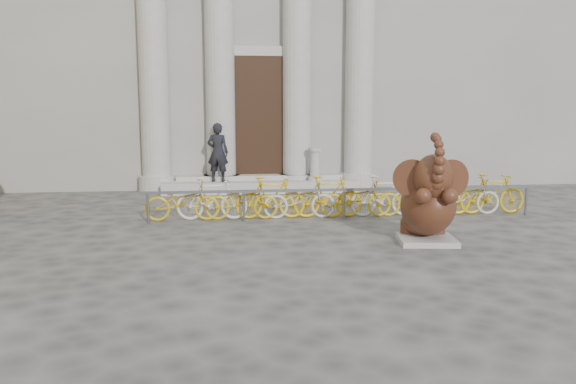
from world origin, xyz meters
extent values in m
plane|color=#474442|center=(0.00, 0.00, 0.00)|extent=(80.00, 80.00, 0.00)
cube|color=gray|center=(0.00, 15.00, 6.00)|extent=(22.00, 10.00, 12.00)
cube|color=black|center=(0.00, 9.92, 2.30)|extent=(2.40, 0.16, 4.00)
cylinder|color=#A8A59E|center=(-3.20, 9.80, 4.00)|extent=(0.90, 0.90, 8.00)
cylinder|color=#A8A59E|center=(-1.20, 9.80, 4.00)|extent=(0.90, 0.90, 8.00)
cylinder|color=#A8A59E|center=(1.20, 9.80, 4.00)|extent=(0.90, 0.90, 8.00)
cylinder|color=#A8A59E|center=(3.20, 9.80, 4.00)|extent=(0.90, 0.90, 8.00)
cube|color=#A8A59E|center=(0.00, 9.40, 0.18)|extent=(6.00, 1.20, 0.36)
cube|color=#A8A59E|center=(2.79, 2.30, 0.05)|extent=(1.19, 1.10, 0.11)
ellipsoid|color=black|center=(2.82, 2.53, 0.43)|extent=(1.00, 0.97, 0.68)
ellipsoid|color=black|center=(2.79, 2.32, 0.73)|extent=(1.19, 1.41, 1.11)
cylinder|color=black|center=(2.55, 2.71, 0.25)|extent=(0.36, 0.36, 0.28)
cylinder|color=black|center=(3.13, 2.63, 0.25)|extent=(0.36, 0.36, 0.28)
cylinder|color=black|center=(2.50, 1.93, 0.94)|extent=(0.34, 0.67, 0.43)
cylinder|color=black|center=(2.97, 1.86, 0.94)|extent=(0.34, 0.67, 0.43)
ellipsoid|color=black|center=(2.74, 1.94, 1.32)|extent=(0.81, 0.78, 0.85)
cylinder|color=black|center=(2.40, 2.11, 1.28)|extent=(0.68, 0.36, 0.73)
cylinder|color=black|center=(3.12, 2.01, 1.28)|extent=(0.72, 0.18, 0.73)
cone|color=beige|center=(2.58, 1.74, 1.15)|extent=(0.10, 0.25, 0.11)
cone|color=beige|center=(2.84, 1.71, 1.15)|extent=(0.16, 0.25, 0.11)
cube|color=slate|center=(1.68, 4.77, 0.70)|extent=(9.42, 0.06, 0.06)
cylinder|color=slate|center=(-2.82, 4.77, 0.35)|extent=(0.06, 0.06, 0.70)
cylinder|color=slate|center=(-0.67, 4.77, 0.35)|extent=(0.06, 0.06, 0.70)
cylinder|color=slate|center=(1.68, 4.77, 0.35)|extent=(0.06, 0.06, 0.70)
cylinder|color=slate|center=(4.04, 4.77, 0.35)|extent=(0.06, 0.06, 0.70)
cylinder|color=slate|center=(6.19, 4.77, 0.35)|extent=(0.06, 0.06, 0.70)
imported|color=gold|center=(-2.08, 5.02, 0.50)|extent=(1.70, 0.50, 1.00)
imported|color=beige|center=(-1.40, 5.02, 0.50)|extent=(1.66, 0.47, 1.00)
imported|color=gold|center=(-0.71, 5.02, 0.50)|extent=(1.70, 0.50, 1.00)
imported|color=gold|center=(-0.03, 5.02, 0.50)|extent=(1.66, 0.47, 1.00)
imported|color=beige|center=(0.66, 5.02, 0.50)|extent=(1.70, 0.50, 1.00)
imported|color=gold|center=(1.34, 5.02, 0.50)|extent=(1.66, 0.47, 1.00)
imported|color=gold|center=(2.03, 5.02, 0.50)|extent=(1.70, 0.50, 1.00)
imported|color=beige|center=(2.71, 5.02, 0.50)|extent=(1.66, 0.47, 1.00)
imported|color=gold|center=(3.40, 5.02, 0.50)|extent=(1.70, 0.50, 1.00)
imported|color=gold|center=(4.08, 5.02, 0.50)|extent=(1.66, 0.47, 1.00)
imported|color=beige|center=(4.77, 5.02, 0.50)|extent=(1.70, 0.50, 1.00)
imported|color=gold|center=(5.45, 5.02, 0.50)|extent=(1.66, 0.47, 1.00)
imported|color=black|center=(-1.30, 9.18, 1.26)|extent=(0.74, 0.58, 1.80)
cylinder|color=#A8A59E|center=(1.68, 9.10, 0.42)|extent=(0.42, 0.42, 0.13)
cylinder|color=#A8A59E|center=(1.68, 9.10, 0.83)|extent=(0.29, 0.29, 0.94)
cylinder|color=#A8A59E|center=(1.68, 9.10, 1.33)|extent=(0.42, 0.42, 0.10)
camera|label=1|loc=(-1.07, -7.97, 2.58)|focal=35.00mm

